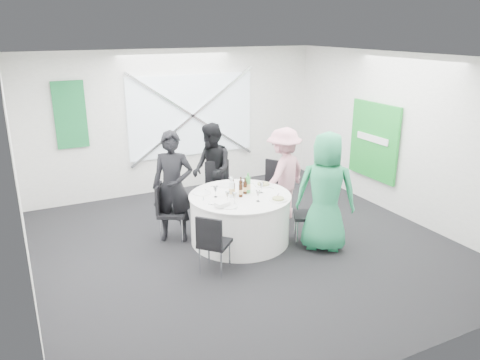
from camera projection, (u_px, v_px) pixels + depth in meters
name	position (u px, v px, depth m)	size (l,w,h in m)	color
floor	(246.00, 245.00, 7.18)	(6.00, 6.00, 0.00)	black
ceiling	(247.00, 58.00, 6.30)	(6.00, 6.00, 0.00)	white
wall_back	(177.00, 121.00, 9.28)	(6.00, 6.00, 0.00)	silver
wall_front	(399.00, 238.00, 4.19)	(6.00, 6.00, 0.00)	silver
wall_left	(18.00, 188.00, 5.46)	(6.00, 6.00, 0.00)	silver
wall_right	(402.00, 137.00, 8.01)	(6.00, 6.00, 0.00)	silver
window_panel	(192.00, 115.00, 9.35)	(2.60, 0.03, 1.60)	silver
window_brace_a	(193.00, 116.00, 9.31)	(0.05, 0.05, 3.16)	silver
window_brace_b	(193.00, 116.00, 9.31)	(0.05, 0.05, 3.16)	silver
green_banner	(70.00, 115.00, 8.30)	(0.55, 0.04, 1.20)	#136233
green_sign	(374.00, 141.00, 8.55)	(0.05, 1.20, 1.40)	green
banquet_table	(240.00, 218.00, 7.23)	(1.56, 1.56, 0.76)	white
chair_back	(219.00, 185.00, 8.09)	(0.50, 0.51, 0.99)	black
chair_back_left	(167.00, 208.00, 7.23)	(0.56, 0.56, 0.91)	black
chair_back_right	(273.00, 186.00, 8.03)	(0.64, 0.63, 1.01)	black
chair_front_right	(313.00, 210.00, 7.14)	(0.56, 0.56, 0.90)	black
chair_front_left	(212.00, 240.00, 6.22)	(0.55, 0.55, 0.85)	black
person_man_back_left	(173.00, 187.00, 7.13)	(0.63, 0.42, 1.73)	black
person_man_back	(212.00, 170.00, 8.14)	(0.79, 0.44, 1.63)	black
person_woman_pink	(284.00, 174.00, 7.93)	(1.04, 0.48, 1.61)	pink
person_woman_green	(326.00, 192.00, 6.83)	(0.87, 0.57, 1.79)	#299760
plate_back	(225.00, 185.00, 7.52)	(0.25, 0.25, 0.01)	white
plate_back_left	(202.00, 193.00, 7.18)	(0.28, 0.28, 0.01)	white
plate_back_right	(263.00, 185.00, 7.52)	(0.29, 0.29, 0.04)	white
plate_front_right	(278.00, 199.00, 6.89)	(0.26, 0.26, 0.04)	white
plate_front_left	(229.00, 206.00, 6.65)	(0.25, 0.25, 0.01)	white
napkin	(222.00, 204.00, 6.63)	(0.20, 0.13, 0.06)	white
beer_bottle_a	(233.00, 190.00, 7.03)	(0.06, 0.06, 0.26)	#361909
beer_bottle_b	(241.00, 186.00, 7.20)	(0.06, 0.06, 0.25)	#361909
beer_bottle_c	(245.00, 188.00, 7.13)	(0.06, 0.06, 0.25)	#361909
beer_bottle_d	(241.00, 191.00, 7.00)	(0.06, 0.06, 0.26)	#361909
green_water_bottle	(248.00, 185.00, 7.16)	(0.08, 0.08, 0.32)	green
clear_water_bottle	(232.00, 190.00, 6.99)	(0.08, 0.08, 0.30)	white
wine_glass_a	(215.00, 189.00, 6.99)	(0.07, 0.07, 0.17)	white
wine_glass_b	(261.00, 185.00, 7.16)	(0.07, 0.07, 0.17)	white
wine_glass_c	(231.00, 180.00, 7.40)	(0.07, 0.07, 0.17)	white
wine_glass_d	(228.00, 194.00, 6.77)	(0.07, 0.07, 0.17)	white
wine_glass_e	(258.00, 193.00, 6.81)	(0.07, 0.07, 0.17)	white
wine_glass_f	(234.00, 196.00, 6.72)	(0.07, 0.07, 0.17)	white
fork_a	(275.00, 201.00, 6.87)	(0.01, 0.15, 0.01)	silver
knife_a	(278.00, 195.00, 7.10)	(0.01, 0.15, 0.01)	silver
fork_b	(205.00, 191.00, 7.28)	(0.01, 0.15, 0.01)	silver
knife_b	(203.00, 199.00, 6.93)	(0.01, 0.15, 0.01)	silver
fork_c	(231.00, 183.00, 7.63)	(0.01, 0.15, 0.01)	silver
knife_c	(215.00, 186.00, 7.50)	(0.01, 0.15, 0.01)	silver
fork_d	(213.00, 205.00, 6.70)	(0.01, 0.15, 0.01)	silver
knife_d	(232.00, 209.00, 6.57)	(0.01, 0.15, 0.01)	silver
fork_e	(270.00, 188.00, 7.42)	(0.01, 0.15, 0.01)	silver
knife_e	(252.00, 183.00, 7.62)	(0.01, 0.15, 0.01)	silver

